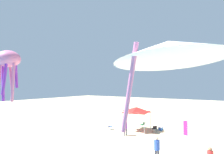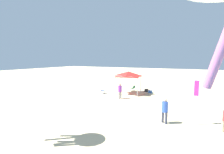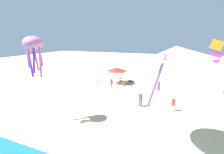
# 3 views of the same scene
# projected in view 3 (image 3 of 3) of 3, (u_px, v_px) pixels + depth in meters

# --- Properties ---
(ground) EXTENTS (120.00, 120.00, 0.10)m
(ground) POSITION_uv_depth(u_px,v_px,m) (115.00, 84.00, 28.43)
(ground) COLOR beige
(canopy_tent) EXTENTS (3.38, 3.33, 3.03)m
(canopy_tent) POSITION_uv_depth(u_px,v_px,m) (117.00, 69.00, 27.87)
(canopy_tent) COLOR #B7B7BC
(canopy_tent) RESTS_ON ground
(folding_chair_left_of_tent) EXTENTS (0.77, 0.80, 0.82)m
(folding_chair_left_of_tent) POSITION_uv_depth(u_px,v_px,m) (129.00, 82.00, 28.04)
(folding_chair_left_of_tent) COLOR black
(folding_chair_left_of_tent) RESTS_ON ground
(folding_chair_near_cooler) EXTENTS (0.74, 0.66, 0.82)m
(folding_chair_near_cooler) POSITION_uv_depth(u_px,v_px,m) (120.00, 78.00, 30.28)
(folding_chair_near_cooler) COLOR black
(folding_chair_near_cooler) RESTS_ON ground
(folding_chair_facing_ocean) EXTENTS (0.81, 0.77, 0.82)m
(folding_chair_facing_ocean) POSITION_uv_depth(u_px,v_px,m) (98.00, 81.00, 28.06)
(folding_chair_facing_ocean) COLOR black
(folding_chair_facing_ocean) RESTS_ON ground
(cooler_box) EXTENTS (0.48, 0.66, 0.40)m
(cooler_box) POSITION_uv_depth(u_px,v_px,m) (133.00, 81.00, 29.35)
(cooler_box) COLOR blue
(cooler_box) RESTS_ON ground
(banner_flag) EXTENTS (0.36, 0.06, 3.30)m
(banner_flag) POSITION_uv_depth(u_px,v_px,m) (159.00, 91.00, 18.32)
(banner_flag) COLOR silver
(banner_flag) RESTS_ON ground
(person_near_umbrella) EXTENTS (0.45, 0.45, 1.88)m
(person_near_umbrella) POSITION_uv_depth(u_px,v_px,m) (140.00, 98.00, 18.59)
(person_near_umbrella) COLOR #33384C
(person_near_umbrella) RESTS_ON ground
(person_watching_sky) EXTENTS (0.43, 0.40, 1.68)m
(person_watching_sky) POSITION_uv_depth(u_px,v_px,m) (173.00, 103.00, 17.42)
(person_watching_sky) COLOR #C6B28C
(person_watching_sky) RESTS_ON ground
(person_beachcomber) EXTENTS (0.43, 0.47, 1.81)m
(person_beachcomber) POSITION_uv_depth(u_px,v_px,m) (111.00, 82.00, 25.51)
(person_beachcomber) COLOR slate
(person_beachcomber) RESTS_ON ground
(kite_box_orange) EXTENTS (1.94, 1.71, 3.27)m
(kite_box_orange) POSITION_uv_depth(u_px,v_px,m) (216.00, 51.00, 20.95)
(kite_box_orange) COLOR orange
(kite_delta_white) EXTENTS (6.30, 6.28, 3.84)m
(kite_delta_white) POSITION_uv_depth(u_px,v_px,m) (176.00, 53.00, 9.49)
(kite_delta_white) COLOR white
(kite_octopus_pink) EXTENTS (1.65, 1.65, 3.67)m
(kite_octopus_pink) POSITION_uv_depth(u_px,v_px,m) (33.00, 45.00, 13.23)
(kite_octopus_pink) COLOR pink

